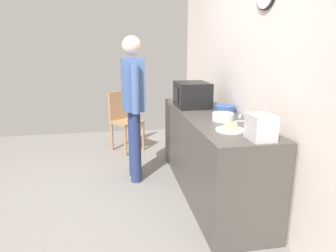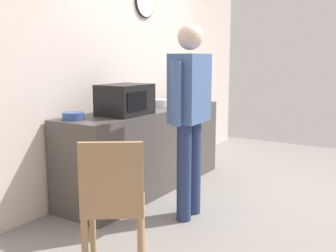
% 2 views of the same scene
% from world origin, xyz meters
% --- Properties ---
extents(ground_plane, '(6.00, 6.00, 0.00)m').
position_xyz_m(ground_plane, '(0.00, 0.00, 0.00)').
color(ground_plane, gray).
extents(back_wall, '(5.40, 0.13, 2.60)m').
position_xyz_m(back_wall, '(0.00, 1.60, 1.30)').
color(back_wall, silver).
rests_on(back_wall, ground_plane).
extents(kitchen_counter, '(2.25, 0.62, 0.89)m').
position_xyz_m(kitchen_counter, '(-0.25, 1.22, 0.45)').
color(kitchen_counter, '#4C4742').
rests_on(kitchen_counter, ground_plane).
extents(microwave, '(0.50, 0.39, 0.30)m').
position_xyz_m(microwave, '(-0.72, 1.13, 1.04)').
color(microwave, black).
rests_on(microwave, kitchen_counter).
extents(sandwich_plate, '(0.25, 0.25, 0.07)m').
position_xyz_m(sandwich_plate, '(0.44, 1.17, 0.91)').
color(sandwich_plate, white).
rests_on(sandwich_plate, kitchen_counter).
extents(salad_bowl, '(0.20, 0.20, 0.07)m').
position_xyz_m(salad_bowl, '(-1.22, 1.33, 0.93)').
color(salad_bowl, '#33519E').
rests_on(salad_bowl, kitchen_counter).
extents(cereal_bowl, '(0.21, 0.21, 0.08)m').
position_xyz_m(cereal_bowl, '(0.07, 1.24, 0.93)').
color(cereal_bowl, white).
rests_on(cereal_bowl, kitchen_counter).
extents(mixing_bowl, '(0.23, 0.23, 0.08)m').
position_xyz_m(mixing_bowl, '(-0.31, 1.41, 0.93)').
color(mixing_bowl, '#33519E').
rests_on(mixing_bowl, kitchen_counter).
extents(toaster, '(0.22, 0.18, 0.20)m').
position_xyz_m(toaster, '(0.73, 1.30, 0.99)').
color(toaster, silver).
rests_on(toaster, kitchen_counter).
extents(fork_utensil, '(0.16, 0.09, 0.01)m').
position_xyz_m(fork_utensil, '(-0.08, 1.49, 0.90)').
color(fork_utensil, silver).
rests_on(fork_utensil, kitchen_counter).
extents(spoon_utensil, '(0.03, 0.17, 0.01)m').
position_xyz_m(spoon_utensil, '(0.14, 1.41, 0.90)').
color(spoon_utensil, silver).
rests_on(spoon_utensil, kitchen_counter).
extents(person_standing, '(0.59, 0.26, 1.73)m').
position_xyz_m(person_standing, '(-0.71, 0.41, 1.02)').
color(person_standing, navy).
rests_on(person_standing, ground_plane).
extents(wooden_chair, '(0.56, 0.56, 0.94)m').
position_xyz_m(wooden_chair, '(-1.87, 0.32, 0.52)').
color(wooden_chair, '#A87F56').
rests_on(wooden_chair, ground_plane).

